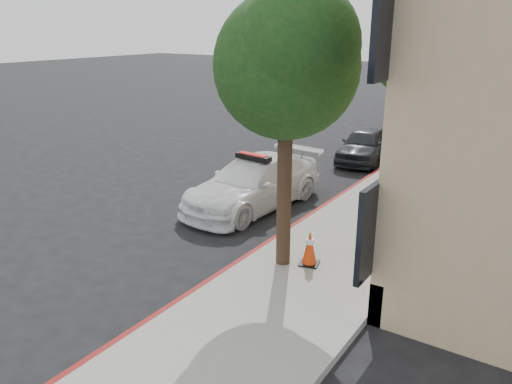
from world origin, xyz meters
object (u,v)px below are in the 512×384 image
at_px(fire_hydrant, 380,211).
at_px(traffic_cone, 310,248).
at_px(parked_car_mid, 365,144).
at_px(police_car, 253,183).
at_px(parked_car_far, 431,106).

relative_size(fire_hydrant, traffic_cone, 1.11).
relative_size(parked_car_mid, traffic_cone, 4.96).
bearing_deg(police_car, traffic_cone, -34.36).
bearing_deg(traffic_cone, fire_hydrant, 79.88).
height_order(fire_hydrant, traffic_cone, fire_hydrant).
bearing_deg(police_car, fire_hydrant, 8.01).
bearing_deg(fire_hydrant, traffic_cone, -119.88).
bearing_deg(traffic_cone, parked_car_far, 97.72).
relative_size(parked_car_mid, parked_car_far, 0.76).
height_order(parked_car_mid, traffic_cone, parked_car_mid).
xyz_separation_m(police_car, fire_hydrant, (3.68, 0.18, -0.14)).
distance_m(police_car, traffic_cone, 4.13).
relative_size(police_car, parked_car_far, 1.01).
xyz_separation_m(parked_car_mid, fire_hydrant, (2.94, -6.39, -0.08)).
bearing_deg(fire_hydrant, parked_car_mid, 94.94).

